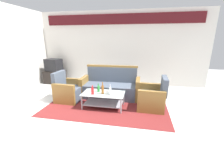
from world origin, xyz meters
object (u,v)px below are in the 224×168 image
at_px(cup, 107,92).
at_px(couch, 111,87).
at_px(bottle_red, 93,91).
at_px(armchair_right, 152,98).
at_px(bottle_brown, 103,89).
at_px(armchair_left, 68,91).
at_px(coffee_table, 103,98).
at_px(bottle_green, 98,89).
at_px(bottle_clear, 110,91).
at_px(television, 54,65).
at_px(tv_stand, 55,77).

bearing_deg(cup, couch, 95.71).
bearing_deg(bottle_red, armchair_right, 12.95).
xyz_separation_m(bottle_brown, cup, (0.12, 0.01, -0.07)).
height_order(bottle_brown, bottle_red, bottle_brown).
distance_m(armchair_left, cup, 1.32).
height_order(couch, armchair_left, couch).
height_order(couch, coffee_table, couch).
distance_m(couch, bottle_brown, 0.89).
bearing_deg(coffee_table, armchair_left, 165.32).
height_order(armchair_left, bottle_green, armchair_left).
xyz_separation_m(coffee_table, bottle_clear, (0.20, -0.08, 0.24)).
xyz_separation_m(bottle_green, television, (-2.40, 1.82, 0.26)).
height_order(couch, television, television).
bearing_deg(tv_stand, armchair_left, -48.79).
bearing_deg(armchair_left, bottle_clear, 76.25).
bearing_deg(tv_stand, coffee_table, -36.68).
bearing_deg(armchair_left, bottle_brown, 74.80).
bearing_deg(bottle_green, bottle_brown, -41.25).
distance_m(couch, cup, 0.87).
relative_size(coffee_table, bottle_green, 4.79).
bearing_deg(tv_stand, bottle_clear, -35.72).
height_order(bottle_green, bottle_red, bottle_red).
xyz_separation_m(bottle_clear, bottle_red, (-0.45, -0.05, -0.01)).
xyz_separation_m(bottle_clear, bottle_brown, (-0.21, 0.03, 0.02)).
xyz_separation_m(bottle_clear, television, (-2.75, 1.98, 0.25)).
height_order(armchair_left, television, television).
bearing_deg(armchair_left, armchair_right, 89.94).
distance_m(armchair_left, tv_stand, 2.12).
height_order(bottle_clear, cup, bottle_clear).
bearing_deg(bottle_green, coffee_table, -26.83).
bearing_deg(bottle_red, bottle_brown, 18.29).
bearing_deg(coffee_table, bottle_green, 153.17).
xyz_separation_m(bottle_red, tv_stand, (-2.30, 2.03, -0.24)).
bearing_deg(bottle_green, bottle_red, -114.64).
bearing_deg(armchair_right, bottle_brown, 103.38).
bearing_deg(couch, bottle_brown, 86.90).
distance_m(armchair_right, cup, 1.20).
distance_m(bottle_clear, bottle_red, 0.45).
relative_size(bottle_clear, tv_stand, 0.34).
relative_size(couch, armchair_right, 2.13).
relative_size(cup, television, 0.15).
bearing_deg(coffee_table, armchair_right, 9.58).
height_order(coffee_table, tv_stand, tv_stand).
bearing_deg(armchair_right, television, 67.66).
xyz_separation_m(bottle_brown, bottle_green, (-0.15, 0.13, -0.03)).
distance_m(armchair_right, bottle_brown, 1.32).
bearing_deg(bottle_green, couch, 76.18).
relative_size(couch, tv_stand, 2.27).
height_order(couch, bottle_red, couch).
xyz_separation_m(couch, armchair_left, (-1.18, -0.50, -0.03)).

